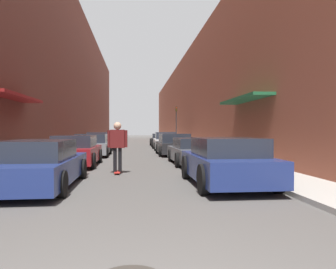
{
  "coord_description": "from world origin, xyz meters",
  "views": [
    {
      "loc": [
        0.03,
        -2.15,
        1.5
      ],
      "look_at": [
        1.46,
        11.78,
        1.33
      ],
      "focal_mm": 35.0,
      "sensor_mm": 36.0,
      "label": 1
    }
  ],
  "objects_px": {
    "parked_car_left_1": "(76,151)",
    "parked_car_right_2": "(174,145)",
    "parked_car_right_1": "(193,151)",
    "skateboarder": "(117,142)",
    "parked_car_left_3": "(100,141)",
    "parked_car_left_2": "(92,145)",
    "parked_car_right_4": "(161,140)",
    "parked_car_left_5": "(110,139)",
    "parked_car_right_3": "(165,141)",
    "parked_car_left_4": "(107,140)",
    "traffic_light": "(176,121)",
    "parked_car_right_0": "(226,162)",
    "parked_car_left_0": "(39,165)"
  },
  "relations": [
    {
      "from": "parked_car_right_2",
      "to": "parked_car_right_0",
      "type": "bearing_deg",
      "value": -89.57
    },
    {
      "from": "parked_car_left_1",
      "to": "parked_car_left_2",
      "type": "height_order",
      "value": "parked_car_left_2"
    },
    {
      "from": "parked_car_right_1",
      "to": "traffic_light",
      "type": "relative_size",
      "value": 1.17
    },
    {
      "from": "parked_car_left_0",
      "to": "parked_car_left_2",
      "type": "height_order",
      "value": "parked_car_left_2"
    },
    {
      "from": "parked_car_right_1",
      "to": "skateboarder",
      "type": "bearing_deg",
      "value": -137.49
    },
    {
      "from": "parked_car_left_5",
      "to": "parked_car_left_4",
      "type": "bearing_deg",
      "value": -88.94
    },
    {
      "from": "parked_car_left_0",
      "to": "traffic_light",
      "type": "height_order",
      "value": "traffic_light"
    },
    {
      "from": "parked_car_left_0",
      "to": "parked_car_right_2",
      "type": "bearing_deg",
      "value": 66.1
    },
    {
      "from": "parked_car_left_4",
      "to": "parked_car_right_1",
      "type": "relative_size",
      "value": 0.94
    },
    {
      "from": "parked_car_left_0",
      "to": "parked_car_right_1",
      "type": "distance_m",
      "value": 7.45
    },
    {
      "from": "parked_car_left_2",
      "to": "parked_car_right_4",
      "type": "xyz_separation_m",
      "value": [
        4.97,
        11.6,
        -0.02
      ]
    },
    {
      "from": "skateboarder",
      "to": "parked_car_left_0",
      "type": "bearing_deg",
      "value": -126.49
    },
    {
      "from": "parked_car_left_4",
      "to": "parked_car_right_2",
      "type": "xyz_separation_m",
      "value": [
        4.92,
        -11.01,
        0.04
      ]
    },
    {
      "from": "parked_car_left_1",
      "to": "parked_car_right_2",
      "type": "height_order",
      "value": "parked_car_right_2"
    },
    {
      "from": "parked_car_left_2",
      "to": "parked_car_right_0",
      "type": "distance_m",
      "value": 11.94
    },
    {
      "from": "parked_car_left_3",
      "to": "skateboarder",
      "type": "xyz_separation_m",
      "value": [
        2.02,
        -14.1,
        0.44
      ]
    },
    {
      "from": "skateboarder",
      "to": "parked_car_left_2",
      "type": "bearing_deg",
      "value": 102.98
    },
    {
      "from": "parked_car_left_1",
      "to": "parked_car_right_3",
      "type": "relative_size",
      "value": 0.89
    },
    {
      "from": "parked_car_right_0",
      "to": "parked_car_right_2",
      "type": "relative_size",
      "value": 0.95
    },
    {
      "from": "parked_car_left_4",
      "to": "traffic_light",
      "type": "bearing_deg",
      "value": 1.13
    },
    {
      "from": "parked_car_left_3",
      "to": "parked_car_right_0",
      "type": "height_order",
      "value": "parked_car_left_3"
    },
    {
      "from": "parked_car_right_0",
      "to": "parked_car_right_2",
      "type": "xyz_separation_m",
      "value": [
        -0.08,
        11.19,
        -0.01
      ]
    },
    {
      "from": "parked_car_left_5",
      "to": "parked_car_right_3",
      "type": "xyz_separation_m",
      "value": [
        5.0,
        -10.69,
        0.08
      ]
    },
    {
      "from": "parked_car_right_1",
      "to": "skateboarder",
      "type": "height_order",
      "value": "skateboarder"
    },
    {
      "from": "parked_car_left_1",
      "to": "traffic_light",
      "type": "relative_size",
      "value": 1.1
    },
    {
      "from": "parked_car_right_1",
      "to": "parked_car_right_2",
      "type": "relative_size",
      "value": 0.98
    },
    {
      "from": "parked_car_left_0",
      "to": "parked_car_left_5",
      "type": "relative_size",
      "value": 1.04
    },
    {
      "from": "parked_car_left_5",
      "to": "parked_car_right_2",
      "type": "height_order",
      "value": "parked_car_right_2"
    },
    {
      "from": "parked_car_left_2",
      "to": "parked_car_left_3",
      "type": "relative_size",
      "value": 0.91
    },
    {
      "from": "parked_car_left_3",
      "to": "parked_car_right_2",
      "type": "distance_m",
      "value": 7.55
    },
    {
      "from": "parked_car_left_5",
      "to": "parked_car_right_0",
      "type": "relative_size",
      "value": 1.11
    },
    {
      "from": "parked_car_right_2",
      "to": "parked_car_left_1",
      "type": "bearing_deg",
      "value": -130.16
    },
    {
      "from": "parked_car_left_2",
      "to": "traffic_light",
      "type": "distance_m",
      "value": 13.26
    },
    {
      "from": "parked_car_right_4",
      "to": "parked_car_right_3",
      "type": "bearing_deg",
      "value": -91.26
    },
    {
      "from": "parked_car_right_3",
      "to": "parked_car_left_1",
      "type": "bearing_deg",
      "value": -113.25
    },
    {
      "from": "parked_car_left_5",
      "to": "parked_car_right_2",
      "type": "distance_m",
      "value": 16.97
    },
    {
      "from": "parked_car_right_3",
      "to": "parked_car_right_4",
      "type": "xyz_separation_m",
      "value": [
        0.13,
        5.76,
        -0.05
      ]
    },
    {
      "from": "parked_car_right_1",
      "to": "parked_car_left_0",
      "type": "bearing_deg",
      "value": -132.8
    },
    {
      "from": "parked_car_right_4",
      "to": "skateboarder",
      "type": "xyz_separation_m",
      "value": [
        -3.09,
        -19.73,
        0.5
      ]
    },
    {
      "from": "parked_car_left_1",
      "to": "parked_car_left_0",
      "type": "bearing_deg",
      "value": -90.16
    },
    {
      "from": "parked_car_left_1",
      "to": "parked_car_left_3",
      "type": "xyz_separation_m",
      "value": [
        -0.14,
        11.42,
        0.04
      ]
    },
    {
      "from": "parked_car_left_2",
      "to": "parked_car_right_4",
      "type": "relative_size",
      "value": 1.06
    },
    {
      "from": "parked_car_left_4",
      "to": "skateboarder",
      "type": "xyz_separation_m",
      "value": [
        1.94,
        -19.46,
        0.52
      ]
    },
    {
      "from": "parked_car_left_2",
      "to": "parked_car_right_1",
      "type": "bearing_deg",
      "value": -46.12
    },
    {
      "from": "parked_car_right_2",
      "to": "skateboarder",
      "type": "xyz_separation_m",
      "value": [
        -2.98,
        -8.45,
        0.48
      ]
    },
    {
      "from": "parked_car_right_2",
      "to": "traffic_light",
      "type": "distance_m",
      "value": 11.38
    },
    {
      "from": "parked_car_left_5",
      "to": "parked_car_right_4",
      "type": "xyz_separation_m",
      "value": [
        5.13,
        -4.93,
        0.02
      ]
    },
    {
      "from": "parked_car_right_0",
      "to": "parked_car_right_3",
      "type": "distance_m",
      "value": 16.71
    },
    {
      "from": "parked_car_right_3",
      "to": "traffic_light",
      "type": "bearing_deg",
      "value": 74.07
    },
    {
      "from": "parked_car_left_2",
      "to": "parked_car_right_4",
      "type": "bearing_deg",
      "value": 66.81
    }
  ]
}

